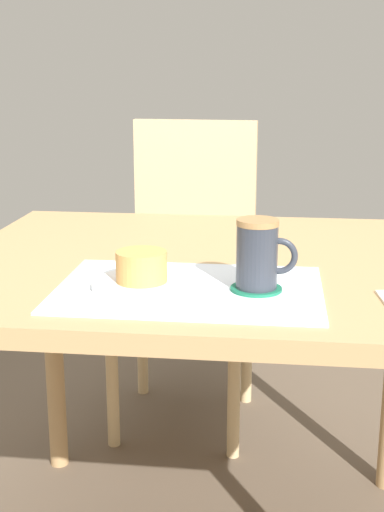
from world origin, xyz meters
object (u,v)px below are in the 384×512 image
Objects in this scene: wooden_chair at (188,262)px; pastry at (141,266)px; coffee_mug at (259,254)px; pastry_plate at (142,284)px; dining_table at (206,298)px.

pastry is at bearing 95.73° from wooden_chair.
pastry is (0.04, -0.95, 0.26)m from wooden_chair.
wooden_chair reaches higher than coffee_mug.
dining_table is at bearing 68.16° from pastry_plate.
wooden_chair is 5.41× the size of pastry_plate.
wooden_chair is 7.84× the size of coffee_mug.
dining_table is 11.53× the size of pastry.
dining_table is at bearing 117.75° from coffee_mug.
pastry is at bearing 90.00° from pastry_plate.
pastry_plate is (0.04, -0.95, 0.22)m from wooden_chair.
dining_table is 0.27m from pastry.
pastry_plate is 0.21m from coffee_mug.
pastry_plate is 1.95× the size of pastry.
dining_table is at bearing 103.21° from wooden_chair.
coffee_mug is (0.20, 0.01, 0.06)m from pastry_plate.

